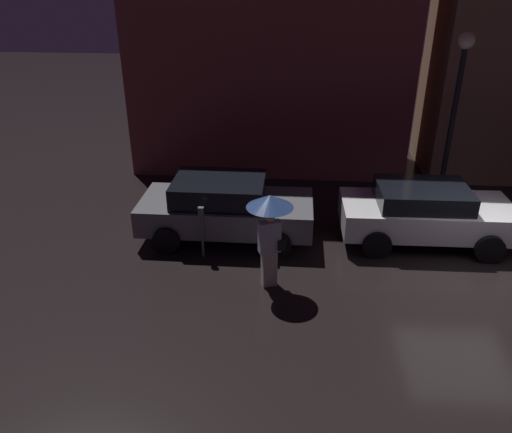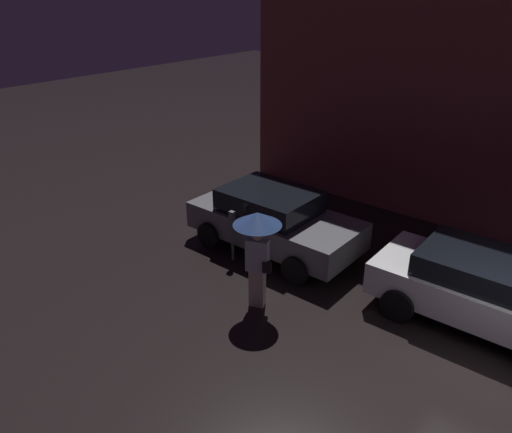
{
  "view_description": "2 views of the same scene",
  "coord_description": "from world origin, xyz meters",
  "px_view_note": "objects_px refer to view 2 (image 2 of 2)",
  "views": [
    {
      "loc": [
        -3.9,
        -9.31,
        5.77
      ],
      "look_at": [
        -4.7,
        0.22,
        1.05
      ],
      "focal_mm": 35.0,
      "sensor_mm": 36.0,
      "label": 1
    },
    {
      "loc": [
        0.81,
        -7.07,
        5.77
      ],
      "look_at": [
        -5.2,
        0.21,
        1.31
      ],
      "focal_mm": 35.0,
      "sensor_mm": 36.0,
      "label": 2
    }
  ],
  "objects_px": {
    "pedestrian_with_umbrella": "(257,237)",
    "parked_car_white": "(483,288)",
    "parked_car_grey": "(274,219)",
    "parking_meter": "(232,230)"
  },
  "relations": [
    {
      "from": "parked_car_white",
      "to": "parking_meter",
      "type": "distance_m",
      "value": 5.17
    },
    {
      "from": "parked_car_white",
      "to": "parking_meter",
      "type": "height_order",
      "value": "parked_car_white"
    },
    {
      "from": "pedestrian_with_umbrella",
      "to": "parked_car_white",
      "type": "bearing_deg",
      "value": 10.78
    },
    {
      "from": "parking_meter",
      "to": "pedestrian_with_umbrella",
      "type": "bearing_deg",
      "value": -32.93
    },
    {
      "from": "parked_car_grey",
      "to": "pedestrian_with_umbrella",
      "type": "relative_size",
      "value": 2.02
    },
    {
      "from": "parked_car_grey",
      "to": "parked_car_white",
      "type": "height_order",
      "value": "parked_car_grey"
    },
    {
      "from": "parked_car_white",
      "to": "pedestrian_with_umbrella",
      "type": "relative_size",
      "value": 1.97
    },
    {
      "from": "parked_car_grey",
      "to": "parked_car_white",
      "type": "relative_size",
      "value": 1.03
    },
    {
      "from": "parked_car_white",
      "to": "pedestrian_with_umbrella",
      "type": "xyz_separation_m",
      "value": [
        -3.49,
        -2.17,
        0.77
      ]
    },
    {
      "from": "parked_car_grey",
      "to": "parking_meter",
      "type": "distance_m",
      "value": 1.09
    }
  ]
}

